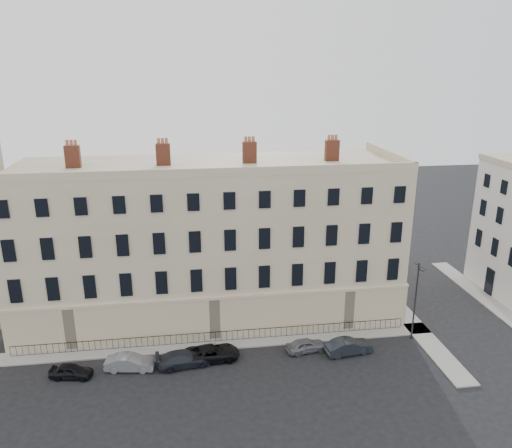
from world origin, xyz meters
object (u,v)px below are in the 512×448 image
object	(u,v)px
car_b	(130,363)
car_e	(306,345)
car_d	(212,353)
car_f	(349,346)
streetlamp	(416,298)
car_a	(71,371)
car_c	(184,359)

from	to	relation	value
car_b	car_e	size ratio (longest dim) A/B	1.14
car_b	car_e	xyz separation A→B (m)	(14.91, 0.64, -0.06)
car_d	car_f	xyz separation A→B (m)	(11.74, -0.67, 0.03)
car_b	streetlamp	size ratio (longest dim) A/B	0.53
car_b	car_e	distance (m)	14.93
car_d	car_b	bearing A→B (deg)	88.93
car_a	streetlamp	size ratio (longest dim) A/B	0.45
car_f	car_e	bearing A→B (deg)	68.99
car_d	car_e	xyz separation A→B (m)	(8.19, 0.16, -0.05)
car_a	car_b	world-z (taller)	car_b
car_d	streetlamp	size ratio (longest dim) A/B	0.63
streetlamp	car_a	bearing A→B (deg)	168.32
car_c	car_f	distance (m)	14.09
car_b	car_d	size ratio (longest dim) A/B	0.85
car_b	streetlamp	distance (m)	25.18
car_a	streetlamp	xyz separation A→B (m)	(29.45, 1.68, 3.57)
car_a	car_e	distance (m)	19.49
car_e	car_f	distance (m)	3.65
car_f	streetlamp	bearing A→B (deg)	-85.31
car_a	streetlamp	world-z (taller)	streetlamp
car_a	car_e	size ratio (longest dim) A/B	0.96
car_b	car_e	bearing A→B (deg)	-79.78
car_c	car_f	xyz separation A→B (m)	(14.09, -0.14, 0.02)
car_b	car_d	distance (m)	6.74
car_b	car_c	xyz separation A→B (m)	(4.37, -0.06, 0.00)
car_a	car_e	world-z (taller)	car_e
car_e	car_f	bearing A→B (deg)	-112.06
car_c	car_f	bearing A→B (deg)	-98.53
car_a	car_c	bearing A→B (deg)	-77.63
car_b	car_c	size ratio (longest dim) A/B	0.88
car_d	car_f	world-z (taller)	car_f
car_c	car_d	world-z (taller)	car_c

